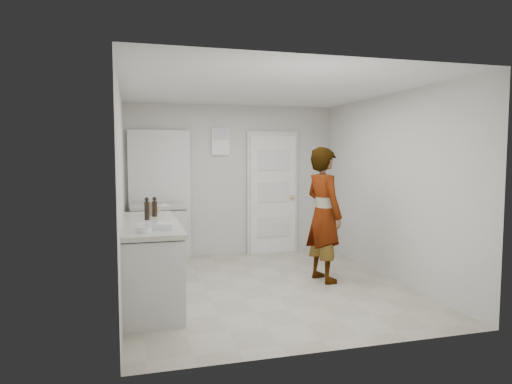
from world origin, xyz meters
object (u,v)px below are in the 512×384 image
object	(u,v)px
spice_jar	(159,209)
egg_bowl	(144,230)
oil_cruet_b	(147,209)
cake_mix_box	(150,209)
baking_dish	(156,226)
person	(324,214)
oil_cruet_a	(155,207)

from	to	relation	value
spice_jar	egg_bowl	size ratio (longest dim) A/B	0.60
oil_cruet_b	cake_mix_box	bearing A→B (deg)	82.89
oil_cruet_b	baking_dish	size ratio (longest dim) A/B	0.77
person	baking_dish	bearing A→B (deg)	98.07
oil_cruet_a	oil_cruet_b	xyz separation A→B (m)	(-0.10, -0.27, 0.01)
oil_cruet_a	cake_mix_box	bearing A→B (deg)	119.33
oil_cruet_a	egg_bowl	distance (m)	1.16
oil_cruet_b	person	bearing A→B (deg)	2.85
spice_jar	egg_bowl	xyz separation A→B (m)	(-0.23, -1.54, -0.01)
cake_mix_box	egg_bowl	bearing A→B (deg)	-114.76
oil_cruet_a	egg_bowl	world-z (taller)	oil_cruet_a
egg_bowl	cake_mix_box	bearing A→B (deg)	85.30
spice_jar	egg_bowl	bearing A→B (deg)	-98.39
cake_mix_box	oil_cruet_a	world-z (taller)	oil_cruet_a
person	cake_mix_box	world-z (taller)	person
person	baking_dish	size ratio (longest dim) A/B	5.14
spice_jar	oil_cruet_b	xyz separation A→B (m)	(-0.17, -0.67, 0.09)
spice_jar	baking_dish	distance (m)	1.36
baking_dish	oil_cruet_a	bearing A→B (deg)	87.95
spice_jar	oil_cruet_b	bearing A→B (deg)	-104.39
cake_mix_box	oil_cruet_b	bearing A→B (deg)	-117.16
spice_jar	egg_bowl	world-z (taller)	spice_jar
spice_jar	baking_dish	size ratio (longest dim) A/B	0.23
oil_cruet_a	oil_cruet_b	bearing A→B (deg)	-110.47
baking_dish	egg_bowl	world-z (taller)	baking_dish
person	oil_cruet_b	distance (m)	2.30
baking_dish	egg_bowl	distance (m)	0.22
oil_cruet_b	egg_bowl	distance (m)	0.88
person	cake_mix_box	distance (m)	2.26
person	spice_jar	distance (m)	2.19
baking_dish	spice_jar	bearing A→B (deg)	85.60
person	cake_mix_box	bearing A→B (deg)	71.84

